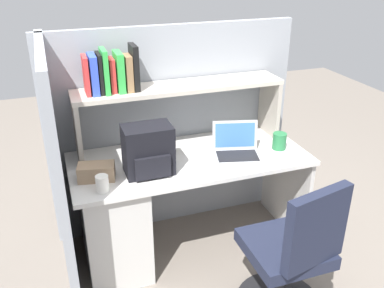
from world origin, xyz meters
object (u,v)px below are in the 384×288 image
object	(u,v)px
tissue_box	(96,172)
snack_canister	(279,141)
office_chair	(291,261)
laptop	(236,148)
paper_cup	(102,184)
backpack	(148,151)
computer_mouse	(212,165)

from	to	relation	value
tissue_box	snack_canister	bearing A→B (deg)	12.38
office_chair	laptop	bearing A→B (deg)	-100.52
paper_cup	office_chair	distance (m)	1.17
snack_canister	tissue_box	bearing A→B (deg)	-179.43
laptop	office_chair	distance (m)	0.83
backpack	tissue_box	xyz separation A→B (m)	(-0.32, 0.02, -0.10)
paper_cup	snack_canister	size ratio (longest dim) A/B	0.86
backpack	computer_mouse	world-z (taller)	backpack
paper_cup	office_chair	xyz separation A→B (m)	(0.95, -0.56, -0.39)
backpack	office_chair	distance (m)	1.06
laptop	backpack	size ratio (longest dim) A/B	1.16
laptop	snack_canister	bearing A→B (deg)	-0.84
computer_mouse	backpack	bearing A→B (deg)	-177.34
backpack	computer_mouse	xyz separation A→B (m)	(0.40, -0.07, -0.14)
tissue_box	office_chair	distance (m)	1.26
paper_cup	tissue_box	xyz separation A→B (m)	(-0.01, 0.15, -0.00)
paper_cup	office_chair	world-z (taller)	office_chair
snack_canister	paper_cup	bearing A→B (deg)	-172.47
snack_canister	office_chair	world-z (taller)	office_chair
laptop	computer_mouse	world-z (taller)	laptop
paper_cup	office_chair	bearing A→B (deg)	-30.49
office_chair	tissue_box	bearing A→B (deg)	-48.77
computer_mouse	snack_canister	world-z (taller)	snack_canister
snack_canister	computer_mouse	bearing A→B (deg)	-169.00
tissue_box	paper_cup	bearing A→B (deg)	-73.40
laptop	computer_mouse	size ratio (longest dim) A/B	3.49
computer_mouse	paper_cup	bearing A→B (deg)	-162.15
laptop	paper_cup	bearing A→B (deg)	-169.58
tissue_box	computer_mouse	bearing A→B (deg)	4.31
backpack	office_chair	xyz separation A→B (m)	(0.64, -0.69, -0.49)
computer_mouse	tissue_box	size ratio (longest dim) A/B	0.47
laptop	computer_mouse	distance (m)	0.25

